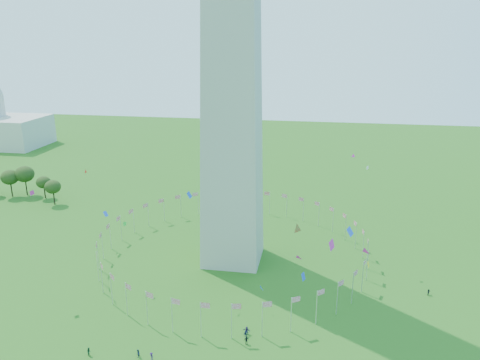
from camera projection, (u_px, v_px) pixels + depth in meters
name	position (u px, v px, depth m)	size (l,w,h in m)	color
flag_ring	(233.00, 245.00, 143.17)	(80.24, 80.24, 9.00)	silver
kites_aloft	(267.00, 238.00, 114.42)	(121.39, 68.72, 31.51)	#CC2699
tree_line_west	(5.00, 184.00, 198.40)	(55.45, 16.04, 12.62)	#2F4B19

